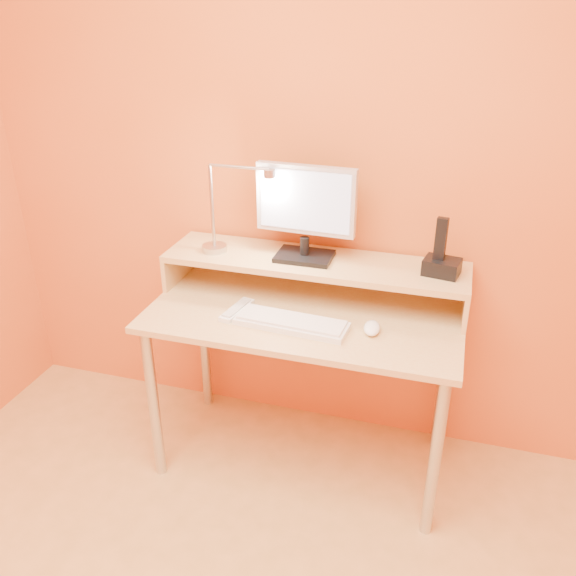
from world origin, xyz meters
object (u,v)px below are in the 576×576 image
(mouse, at_px, (372,328))
(keyboard, at_px, (291,324))
(lamp_base, at_px, (214,248))
(remote_control, at_px, (237,310))
(monitor_panel, at_px, (306,200))
(phone_dock, at_px, (442,267))

(mouse, bearing_deg, keyboard, -177.20)
(keyboard, height_order, mouse, mouse)
(lamp_base, bearing_deg, remote_control, -49.45)
(lamp_base, bearing_deg, mouse, -15.86)
(keyboard, xyz_separation_m, mouse, (0.29, 0.04, 0.01))
(monitor_panel, relative_size, phone_dock, 2.99)
(keyboard, relative_size, remote_control, 2.21)
(monitor_panel, xyz_separation_m, keyboard, (0.02, -0.28, -0.39))
(monitor_panel, xyz_separation_m, lamp_base, (-0.37, -0.04, -0.23))
(lamp_base, bearing_deg, monitor_panel, 6.15)
(keyboard, bearing_deg, monitor_panel, 99.16)
(lamp_base, xyz_separation_m, phone_dock, (0.90, 0.03, 0.02))
(monitor_panel, bearing_deg, phone_dock, 1.62)
(remote_control, bearing_deg, mouse, 9.44)
(lamp_base, distance_m, remote_control, 0.30)
(phone_dock, xyz_separation_m, remote_control, (-0.73, -0.22, -0.18))
(monitor_panel, bearing_deg, lamp_base, -171.14)
(phone_dock, distance_m, remote_control, 0.79)
(remote_control, bearing_deg, phone_dock, 26.57)
(mouse, bearing_deg, lamp_base, 159.02)
(lamp_base, distance_m, mouse, 0.73)
(monitor_panel, distance_m, keyboard, 0.48)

